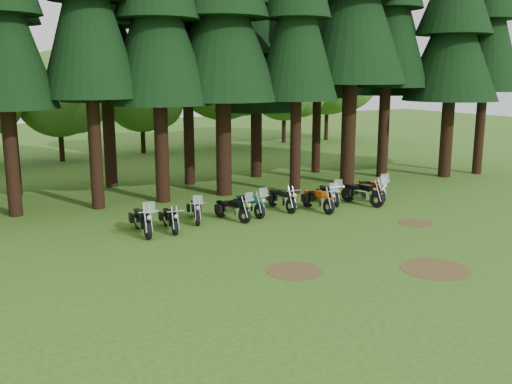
{
  "coord_description": "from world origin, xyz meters",
  "views": [
    {
      "loc": [
        -12.22,
        -16.26,
        6.04
      ],
      "look_at": [
        -0.52,
        5.0,
        1.0
      ],
      "focal_mm": 40.0,
      "sensor_mm": 36.0,
      "label": 1
    }
  ],
  "objects_px": {
    "motorcycle_5": "(282,200)",
    "motorcycle_9": "(371,190)",
    "motorcycle_4": "(250,205)",
    "motorcycle_6": "(318,200)",
    "motorcycle_8": "(363,194)",
    "motorcycle_1": "(170,220)",
    "motorcycle_3": "(232,210)",
    "motorcycle_7": "(329,195)",
    "motorcycle_2": "(195,211)",
    "motorcycle_0": "(143,221)"
  },
  "relations": [
    {
      "from": "motorcycle_3",
      "to": "motorcycle_4",
      "type": "distance_m",
      "value": 1.14
    },
    {
      "from": "motorcycle_3",
      "to": "motorcycle_7",
      "type": "xyz_separation_m",
      "value": [
        5.36,
        0.55,
        0.0
      ]
    },
    {
      "from": "motorcycle_9",
      "to": "motorcycle_8",
      "type": "bearing_deg",
      "value": -143.5
    },
    {
      "from": "motorcycle_5",
      "to": "motorcycle_7",
      "type": "distance_m",
      "value": 2.56
    },
    {
      "from": "motorcycle_1",
      "to": "motorcycle_9",
      "type": "distance_m",
      "value": 10.54
    },
    {
      "from": "motorcycle_4",
      "to": "motorcycle_5",
      "type": "bearing_deg",
      "value": 0.46
    },
    {
      "from": "motorcycle_6",
      "to": "motorcycle_2",
      "type": "bearing_deg",
      "value": 168.8
    },
    {
      "from": "motorcycle_3",
      "to": "motorcycle_8",
      "type": "relative_size",
      "value": 0.86
    },
    {
      "from": "motorcycle_6",
      "to": "motorcycle_9",
      "type": "bearing_deg",
      "value": 7.41
    },
    {
      "from": "motorcycle_9",
      "to": "motorcycle_1",
      "type": "bearing_deg",
      "value": -170.61
    },
    {
      "from": "motorcycle_5",
      "to": "motorcycle_1",
      "type": "bearing_deg",
      "value": -171.79
    },
    {
      "from": "motorcycle_0",
      "to": "motorcycle_8",
      "type": "xyz_separation_m",
      "value": [
        10.63,
        -0.11,
        0.02
      ]
    },
    {
      "from": "motorcycle_0",
      "to": "motorcycle_4",
      "type": "height_order",
      "value": "motorcycle_0"
    },
    {
      "from": "motorcycle_4",
      "to": "motorcycle_6",
      "type": "distance_m",
      "value": 3.19
    },
    {
      "from": "motorcycle_2",
      "to": "motorcycle_9",
      "type": "distance_m",
      "value": 9.12
    },
    {
      "from": "motorcycle_3",
      "to": "motorcycle_4",
      "type": "height_order",
      "value": "motorcycle_4"
    },
    {
      "from": "motorcycle_0",
      "to": "motorcycle_8",
      "type": "relative_size",
      "value": 0.97
    },
    {
      "from": "motorcycle_7",
      "to": "motorcycle_6",
      "type": "bearing_deg",
      "value": -132.73
    },
    {
      "from": "motorcycle_3",
      "to": "motorcycle_8",
      "type": "height_order",
      "value": "motorcycle_8"
    },
    {
      "from": "motorcycle_2",
      "to": "motorcycle_6",
      "type": "xyz_separation_m",
      "value": [
        5.57,
        -0.91,
        0.04
      ]
    },
    {
      "from": "motorcycle_8",
      "to": "motorcycle_1",
      "type": "bearing_deg",
      "value": 165.88
    },
    {
      "from": "motorcycle_7",
      "to": "motorcycle_2",
      "type": "bearing_deg",
      "value": -168.55
    },
    {
      "from": "motorcycle_0",
      "to": "motorcycle_2",
      "type": "height_order",
      "value": "motorcycle_0"
    },
    {
      "from": "motorcycle_0",
      "to": "motorcycle_2",
      "type": "bearing_deg",
      "value": 21.58
    },
    {
      "from": "motorcycle_4",
      "to": "motorcycle_8",
      "type": "distance_m",
      "value": 5.67
    },
    {
      "from": "motorcycle_5",
      "to": "motorcycle_7",
      "type": "bearing_deg",
      "value": -2.47
    },
    {
      "from": "motorcycle_1",
      "to": "motorcycle_5",
      "type": "height_order",
      "value": "motorcycle_5"
    },
    {
      "from": "motorcycle_1",
      "to": "motorcycle_7",
      "type": "relative_size",
      "value": 0.95
    },
    {
      "from": "motorcycle_4",
      "to": "motorcycle_5",
      "type": "xyz_separation_m",
      "value": [
        1.75,
        0.21,
        0.0
      ]
    },
    {
      "from": "motorcycle_1",
      "to": "motorcycle_6",
      "type": "xyz_separation_m",
      "value": [
        6.99,
        -0.09,
        0.06
      ]
    },
    {
      "from": "motorcycle_0",
      "to": "motorcycle_2",
      "type": "distance_m",
      "value": 2.65
    },
    {
      "from": "motorcycle_5",
      "to": "motorcycle_9",
      "type": "height_order",
      "value": "motorcycle_9"
    },
    {
      "from": "motorcycle_5",
      "to": "motorcycle_6",
      "type": "height_order",
      "value": "motorcycle_6"
    },
    {
      "from": "motorcycle_2",
      "to": "motorcycle_8",
      "type": "bearing_deg",
      "value": 10.0
    },
    {
      "from": "motorcycle_0",
      "to": "motorcycle_6",
      "type": "bearing_deg",
      "value": 3.22
    },
    {
      "from": "motorcycle_5",
      "to": "motorcycle_6",
      "type": "bearing_deg",
      "value": -35.81
    },
    {
      "from": "motorcycle_6",
      "to": "motorcycle_8",
      "type": "relative_size",
      "value": 0.94
    },
    {
      "from": "motorcycle_1",
      "to": "motorcycle_3",
      "type": "bearing_deg",
      "value": 11.2
    },
    {
      "from": "motorcycle_8",
      "to": "motorcycle_9",
      "type": "height_order",
      "value": "motorcycle_8"
    },
    {
      "from": "motorcycle_2",
      "to": "motorcycle_7",
      "type": "bearing_deg",
      "value": 16.02
    },
    {
      "from": "motorcycle_1",
      "to": "motorcycle_8",
      "type": "xyz_separation_m",
      "value": [
        9.51,
        -0.09,
        0.09
      ]
    },
    {
      "from": "motorcycle_1",
      "to": "motorcycle_4",
      "type": "distance_m",
      "value": 3.94
    },
    {
      "from": "motorcycle_3",
      "to": "motorcycle_7",
      "type": "bearing_deg",
      "value": -11.63
    },
    {
      "from": "motorcycle_9",
      "to": "motorcycle_4",
      "type": "bearing_deg",
      "value": -174.71
    },
    {
      "from": "motorcycle_4",
      "to": "motorcycle_8",
      "type": "bearing_deg",
      "value": -13.8
    },
    {
      "from": "motorcycle_0",
      "to": "motorcycle_7",
      "type": "relative_size",
      "value": 1.1
    },
    {
      "from": "motorcycle_2",
      "to": "motorcycle_7",
      "type": "relative_size",
      "value": 0.96
    },
    {
      "from": "motorcycle_0",
      "to": "motorcycle_4",
      "type": "distance_m",
      "value": 5.04
    },
    {
      "from": "motorcycle_1",
      "to": "motorcycle_7",
      "type": "height_order",
      "value": "motorcycle_7"
    },
    {
      "from": "motorcycle_0",
      "to": "motorcycle_6",
      "type": "relative_size",
      "value": 1.03
    }
  ]
}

